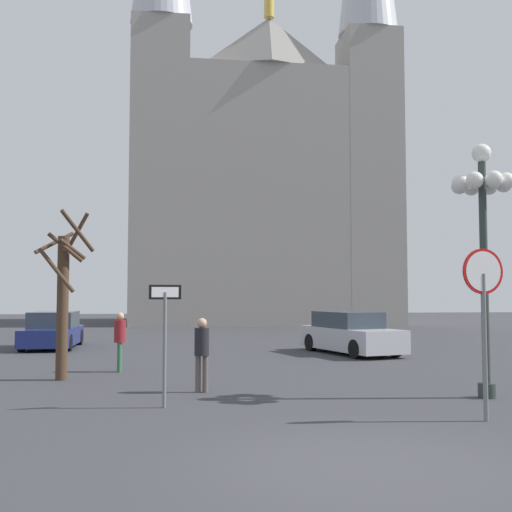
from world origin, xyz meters
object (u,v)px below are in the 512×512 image
at_px(bare_tree, 63,295).
at_px(pedestrian_standing, 202,348).
at_px(parked_car_near_navy, 53,331).
at_px(pedestrian_walking, 120,336).
at_px(cathedral, 261,164).
at_px(stop_sign, 484,299).
at_px(parked_car_far_silver, 350,334).
at_px(one_way_arrow_sign, 165,329).
at_px(street_lamp, 483,214).

bearing_deg(bare_tree, pedestrian_standing, -34.80).
distance_m(parked_car_near_navy, pedestrian_walking, 8.66).
relative_size(cathedral, bare_tree, 9.65).
bearing_deg(bare_tree, parked_car_near_navy, 102.30).
bearing_deg(stop_sign, bare_tree, 143.19).
relative_size(cathedral, stop_sign, 14.03).
relative_size(cathedral, parked_car_far_silver, 8.40).
bearing_deg(stop_sign, one_way_arrow_sign, 160.43).
xyz_separation_m(street_lamp, pedestrian_standing, (-5.83, 1.46, -2.86)).
relative_size(pedestrian_walking, pedestrian_standing, 1.01).
bearing_deg(one_way_arrow_sign, pedestrian_standing, 65.96).
bearing_deg(one_way_arrow_sign, stop_sign, -19.57).
xyz_separation_m(cathedral, bare_tree, (-9.03, -29.44, -9.82)).
relative_size(one_way_arrow_sign, pedestrian_standing, 1.44).
relative_size(cathedral, parked_car_near_navy, 9.41).
distance_m(stop_sign, parked_car_near_navy, 18.51).
relative_size(bare_tree, pedestrian_standing, 2.63).
height_order(cathedral, parked_car_near_navy, cathedral).
distance_m(pedestrian_walking, pedestrian_standing, 4.36).
relative_size(parked_car_near_navy, pedestrian_walking, 2.66).
distance_m(cathedral, one_way_arrow_sign, 35.70).
bearing_deg(parked_car_far_silver, pedestrian_standing, -125.09).
distance_m(street_lamp, bare_tree, 10.11).
relative_size(cathedral, pedestrian_standing, 25.39).
bearing_deg(stop_sign, cathedral, 88.38).
xyz_separation_m(bare_tree, parked_car_near_navy, (-2.06, 9.45, -1.44)).
xyz_separation_m(one_way_arrow_sign, pedestrian_walking, (-1.34, 5.55, -0.49)).
height_order(bare_tree, pedestrian_walking, bare_tree).
height_order(street_lamp, parked_car_near_navy, street_lamp).
relative_size(street_lamp, bare_tree, 1.25).
bearing_deg(cathedral, parked_car_far_silver, -90.01).
bearing_deg(cathedral, one_way_arrow_sign, -100.85).
height_order(parked_car_near_navy, pedestrian_standing, pedestrian_standing).
relative_size(cathedral, street_lamp, 7.71).
bearing_deg(parked_car_far_silver, parked_car_near_navy, 161.26).
bearing_deg(street_lamp, stop_sign, -118.20).
distance_m(cathedral, pedestrian_walking, 31.02).
bearing_deg(bare_tree, stop_sign, -36.81).
bearing_deg(parked_car_near_navy, cathedral, 60.97).
height_order(parked_car_near_navy, parked_car_far_silver, parked_car_far_silver).
height_order(stop_sign, street_lamp, street_lamp).
height_order(parked_car_near_navy, pedestrian_walking, pedestrian_walking).
xyz_separation_m(street_lamp, parked_car_near_navy, (-11.27, 13.26, -3.16)).
bearing_deg(street_lamp, bare_tree, 157.53).
bearing_deg(pedestrian_walking, parked_car_near_navy, 112.67).
bearing_deg(cathedral, bare_tree, -107.06).
height_order(parked_car_far_silver, pedestrian_walking, pedestrian_walking).
height_order(cathedral, parked_car_far_silver, cathedral).
relative_size(stop_sign, parked_car_far_silver, 0.60).
height_order(stop_sign, pedestrian_walking, stop_sign).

